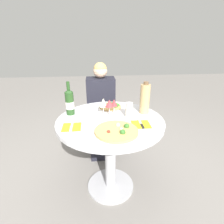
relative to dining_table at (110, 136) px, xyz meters
name	(u,v)px	position (x,y,z in m)	size (l,w,h in m)	color
ground_plane	(111,186)	(0.00, 0.00, -0.61)	(12.00, 12.00, 0.00)	gray
dining_table	(110,136)	(0.00, 0.00, 0.00)	(0.95, 0.95, 0.78)	#B2B2B7
chair_behind_diner	(101,117)	(-0.06, 0.83, -0.17)	(0.38, 0.38, 0.87)	#ADADB2
seated_diner	(102,115)	(-0.06, 0.68, -0.09)	(0.36, 0.47, 1.18)	black
pizza_large	(117,131)	(0.03, -0.24, 0.18)	(0.33, 0.33, 0.05)	tan
pizza_small_far	(111,106)	(0.03, 0.29, 0.19)	(0.22, 0.22, 0.05)	tan
wine_bottle	(70,102)	(-0.36, 0.15, 0.29)	(0.08, 0.08, 0.31)	#23471E
tall_carafe	(145,99)	(0.34, 0.12, 0.31)	(0.09, 0.09, 0.30)	tan
sugar_shaker	(129,110)	(0.17, 0.04, 0.24)	(0.07, 0.07, 0.13)	silver
wine_glass_center	(109,104)	(0.00, 0.08, 0.29)	(0.08, 0.08, 0.15)	silver
wine_glass_back_right	(114,103)	(0.05, 0.12, 0.28)	(0.06, 0.06, 0.14)	silver
wine_glass_back_left	(103,103)	(-0.05, 0.12, 0.29)	(0.08, 0.08, 0.16)	silver
place_setting_left	(72,127)	(-0.32, -0.13, 0.18)	(0.15, 0.19, 0.01)	yellow
place_setting_right	(141,124)	(0.24, -0.13, 0.18)	(0.15, 0.19, 0.01)	yellow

